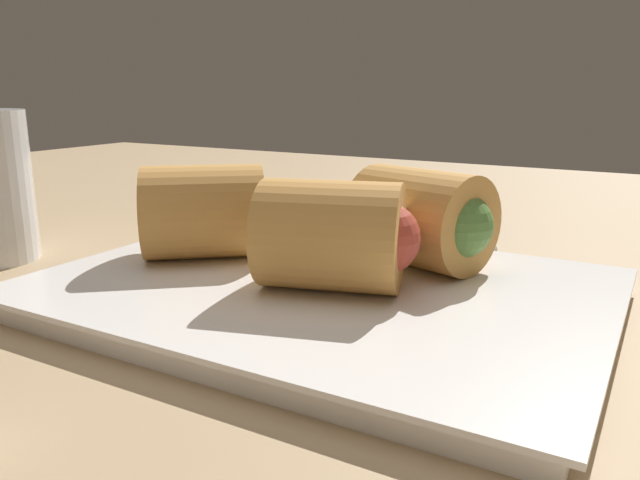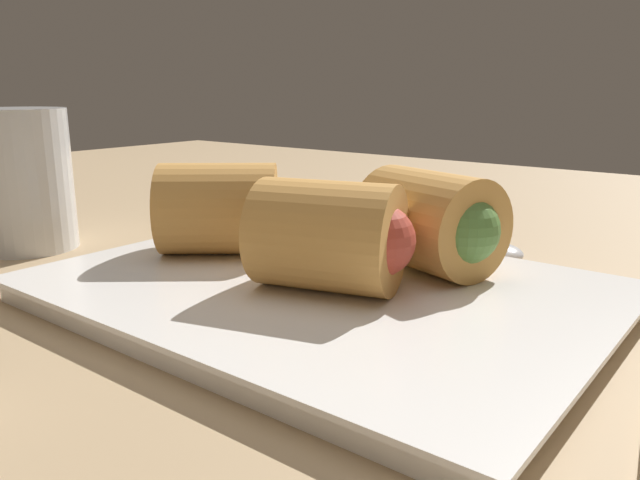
% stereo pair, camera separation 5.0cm
% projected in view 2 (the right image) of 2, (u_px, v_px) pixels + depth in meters
% --- Properties ---
extents(table_surface, '(1.80, 1.40, 0.02)m').
position_uv_depth(table_surface, '(310.00, 312.00, 0.39)').
color(table_surface, tan).
rests_on(table_surface, ground).
extents(serving_plate, '(0.32, 0.24, 0.01)m').
position_uv_depth(serving_plate, '(320.00, 292.00, 0.37)').
color(serving_plate, white).
rests_on(serving_plate, table_surface).
extents(roll_front_left, '(0.10, 0.10, 0.06)m').
position_uv_depth(roll_front_left, '(222.00, 209.00, 0.42)').
color(roll_front_left, '#D19347').
rests_on(roll_front_left, serving_plate).
extents(roll_front_right, '(0.09, 0.08, 0.06)m').
position_uv_depth(roll_front_right, '(336.00, 237.00, 0.34)').
color(roll_front_right, '#D19347').
rests_on(roll_front_right, serving_plate).
extents(roll_back_left, '(0.09, 0.08, 0.06)m').
position_uv_depth(roll_back_left, '(435.00, 223.00, 0.38)').
color(roll_back_left, '#D19347').
rests_on(roll_back_left, serving_plate).
extents(spoon, '(0.19, 0.06, 0.01)m').
position_uv_depth(spoon, '(480.00, 249.00, 0.47)').
color(spoon, silver).
rests_on(spoon, table_surface).
extents(drinking_glass, '(0.07, 0.07, 0.11)m').
position_uv_depth(drinking_glass, '(24.00, 180.00, 0.48)').
color(drinking_glass, silver).
rests_on(drinking_glass, table_surface).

